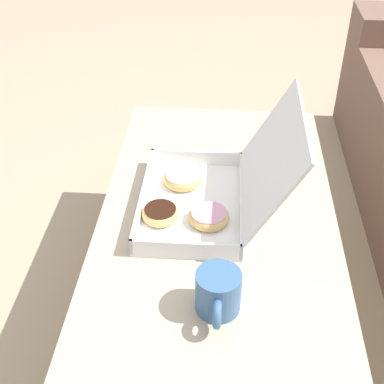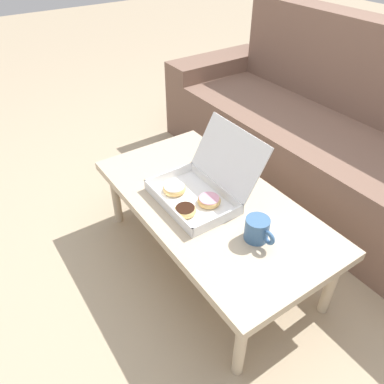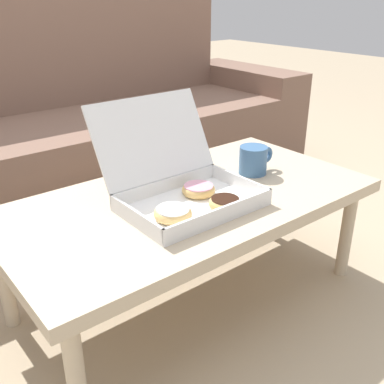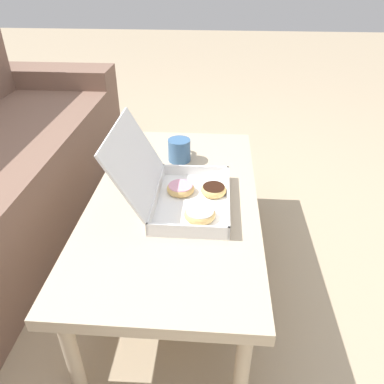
{
  "view_description": "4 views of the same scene",
  "coord_description": "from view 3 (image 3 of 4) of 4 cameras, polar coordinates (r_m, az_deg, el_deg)",
  "views": [
    {
      "loc": [
        1.04,
        -0.16,
        1.26
      ],
      "look_at": [
        -0.05,
        -0.24,
        0.43
      ],
      "focal_mm": 50.0,
      "sensor_mm": 36.0,
      "label": 1
    },
    {
      "loc": [
        1.02,
        -0.96,
        1.43
      ],
      "look_at": [
        -0.05,
        -0.24,
        0.43
      ],
      "focal_mm": 35.0,
      "sensor_mm": 36.0,
      "label": 2
    },
    {
      "loc": [
        -0.78,
        -1.16,
        0.96
      ],
      "look_at": [
        -0.05,
        -0.24,
        0.43
      ],
      "focal_mm": 42.0,
      "sensor_mm": 36.0,
      "label": 3
    },
    {
      "loc": [
        -1.15,
        -0.32,
        1.13
      ],
      "look_at": [
        -0.05,
        -0.24,
        0.43
      ],
      "focal_mm": 35.0,
      "sensor_mm": 36.0,
      "label": 4
    }
  ],
  "objects": [
    {
      "name": "couch",
      "position": [
        2.19,
        -16.19,
        6.35
      ],
      "size": [
        2.52,
        0.76,
        0.95
      ],
      "color": "#7A5B4C",
      "rests_on": "ground_plane"
    },
    {
      "name": "coffee_table",
      "position": [
        1.4,
        -0.29,
        -1.83
      ],
      "size": [
        1.16,
        0.61,
        0.38
      ],
      "color": "#C6B293",
      "rests_on": "ground_plane"
    },
    {
      "name": "coffee_mug",
      "position": [
        1.56,
        7.87,
        4.08
      ],
      "size": [
        0.14,
        0.1,
        0.1
      ],
      "color": "#3D6693",
      "rests_on": "coffee_table"
    },
    {
      "name": "ground_plane",
      "position": [
        1.7,
        -3.93,
        -10.28
      ],
      "size": [
        12.0,
        12.0,
        0.0
      ],
      "primitive_type": "plane",
      "color": "tan"
    },
    {
      "name": "pastry_box",
      "position": [
        1.32,
        -1.06,
        0.81
      ],
      "size": [
        0.39,
        0.39,
        0.28
      ],
      "color": "white",
      "rests_on": "coffee_table"
    }
  ]
}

